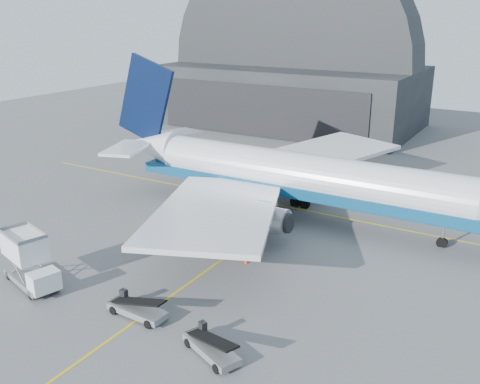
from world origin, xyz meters
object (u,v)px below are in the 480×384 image
Objects in this scene: belt_loader_a at (137,309)px; belt_loader_b at (211,347)px; catering_truck at (29,261)px; pushback_tug at (234,240)px; airliner at (289,175)px.

belt_loader_b is at bearing -6.62° from belt_loader_a.
catering_truck reaches higher than pushback_tug.
belt_loader_b is (7.94, -16.09, -0.05)m from pushback_tug.
belt_loader_b is (18.94, -0.42, -1.68)m from catering_truck.
airliner is 27.91m from belt_loader_b.
belt_loader_a reaches higher than belt_loader_b.
pushback_tug is (11.00, 15.67, -1.63)m from catering_truck.
catering_truck is at bearing -173.70° from belt_loader_a.
airliner is at bearing 90.66° from belt_loader_a.
catering_truck is at bearing -144.22° from pushback_tug.
belt_loader_a is at bearing -166.19° from belt_loader_b.
pushback_tug is 0.80× the size of belt_loader_a.
catering_truck is 1.31× the size of belt_loader_a.
catering_truck is 1.34× the size of belt_loader_b.
airliner is 7.17× the size of catering_truck.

